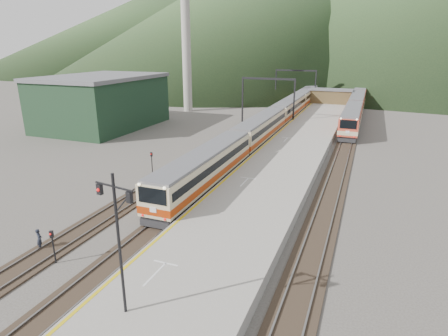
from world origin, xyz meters
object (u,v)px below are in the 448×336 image
at_px(main_train, 277,118).
at_px(second_train, 357,103).
at_px(worker, 39,239).
at_px(signal_mast, 118,231).

xyz_separation_m(main_train, second_train, (11.50, 22.03, -0.04)).
bearing_deg(second_train, worker, -104.79).
bearing_deg(main_train, second_train, 62.43).
bearing_deg(worker, signal_mast, -164.02).
bearing_deg(worker, second_train, -65.85).
distance_m(main_train, second_train, 24.85).
distance_m(signal_mast, worker, 11.70).
bearing_deg(signal_mast, main_train, 94.90).
relative_size(second_train, signal_mast, 8.02).
xyz_separation_m(signal_mast, worker, (-9.94, 4.21, -4.53)).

